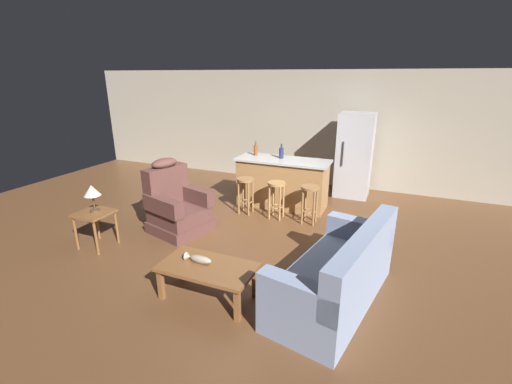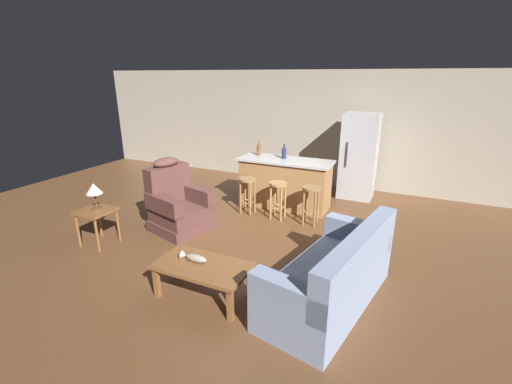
% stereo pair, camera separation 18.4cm
% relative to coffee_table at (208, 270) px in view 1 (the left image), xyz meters
% --- Properties ---
extents(ground_plane, '(12.00, 12.00, 0.00)m').
position_rel_coffee_table_xyz_m(ground_plane, '(-0.17, 1.82, -0.36)').
color(ground_plane, brown).
extents(back_wall, '(12.00, 0.05, 2.60)m').
position_rel_coffee_table_xyz_m(back_wall, '(-0.17, 4.94, 0.94)').
color(back_wall, '#A89E89').
rests_on(back_wall, ground_plane).
extents(coffee_table, '(1.10, 0.60, 0.42)m').
position_rel_coffee_table_xyz_m(coffee_table, '(0.00, 0.00, 0.00)').
color(coffee_table, brown).
rests_on(coffee_table, ground_plane).
extents(fish_figurine, '(0.34, 0.10, 0.10)m').
position_rel_coffee_table_xyz_m(fish_figurine, '(-0.14, 0.02, 0.10)').
color(fish_figurine, '#4C3823').
rests_on(fish_figurine, coffee_table).
extents(couch, '(1.20, 2.03, 0.94)m').
position_rel_coffee_table_xyz_m(couch, '(1.40, 0.50, -0.02)').
color(couch, '#8493B2').
rests_on(couch, ground_plane).
extents(recliner_near_lamp, '(1.04, 1.04, 1.20)m').
position_rel_coffee_table_xyz_m(recliner_near_lamp, '(-1.44, 1.42, 0.06)').
color(recliner_near_lamp, brown).
rests_on(recliner_near_lamp, ground_plane).
extents(end_table, '(0.48, 0.48, 0.56)m').
position_rel_coffee_table_xyz_m(end_table, '(-2.20, 0.45, 0.10)').
color(end_table, brown).
rests_on(end_table, ground_plane).
extents(table_lamp, '(0.24, 0.24, 0.41)m').
position_rel_coffee_table_xyz_m(table_lamp, '(-2.20, 0.48, 0.50)').
color(table_lamp, '#4C3823').
rests_on(table_lamp, end_table).
extents(kitchen_island, '(1.80, 0.70, 0.95)m').
position_rel_coffee_table_xyz_m(kitchen_island, '(-0.17, 3.17, 0.11)').
color(kitchen_island, '#9E7042').
rests_on(kitchen_island, ground_plane).
extents(bar_stool_left, '(0.32, 0.32, 0.68)m').
position_rel_coffee_table_xyz_m(bar_stool_left, '(-0.68, 2.54, 0.11)').
color(bar_stool_left, olive).
rests_on(bar_stool_left, ground_plane).
extents(bar_stool_middle, '(0.32, 0.32, 0.68)m').
position_rel_coffee_table_xyz_m(bar_stool_middle, '(-0.07, 2.54, 0.11)').
color(bar_stool_middle, '#A87A47').
rests_on(bar_stool_middle, ground_plane).
extents(bar_stool_right, '(0.32, 0.32, 0.68)m').
position_rel_coffee_table_xyz_m(bar_stool_right, '(0.54, 2.54, 0.11)').
color(bar_stool_right, olive).
rests_on(bar_stool_right, ground_plane).
extents(refrigerator, '(0.70, 0.69, 1.76)m').
position_rel_coffee_table_xyz_m(refrigerator, '(1.01, 4.37, 0.52)').
color(refrigerator, '#B7B7BC').
rests_on(refrigerator, ground_plane).
extents(bottle_tall_green, '(0.08, 0.08, 0.29)m').
position_rel_coffee_table_xyz_m(bottle_tall_green, '(-0.79, 3.28, 0.70)').
color(bottle_tall_green, brown).
rests_on(bottle_tall_green, kitchen_island).
extents(bottle_short_amber, '(0.09, 0.09, 0.28)m').
position_rel_coffee_table_xyz_m(bottle_short_amber, '(-0.23, 3.24, 0.69)').
color(bottle_short_amber, '#23284C').
rests_on(bottle_short_amber, kitchen_island).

